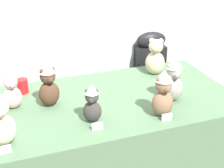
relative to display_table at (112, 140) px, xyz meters
name	(u,v)px	position (x,y,z in m)	size (l,w,h in m)	color
wall_back	(82,0)	(0.00, 0.74, 0.94)	(7.00, 0.08, 2.60)	silver
display_table	(112,140)	(0.00, 0.00, 0.00)	(1.79, 0.98, 0.73)	#4C6B4C
instrument_case	(149,81)	(0.60, 0.62, 0.14)	(0.29, 0.14, 0.99)	black
teddy_bear_sand	(155,58)	(0.49, 0.30, 0.51)	(0.21, 0.20, 0.31)	#CCB78E
teddy_bear_blush	(12,93)	(-0.68, 0.11, 0.48)	(0.14, 0.12, 0.25)	beige
teddy_bear_charcoal	(92,104)	(-0.22, -0.24, 0.49)	(0.15, 0.14, 0.26)	#383533
teddy_bear_cream	(0,119)	(-0.77, -0.31, 0.54)	(0.17, 0.15, 0.35)	beige
teddy_bear_ash	(174,80)	(0.40, -0.16, 0.52)	(0.16, 0.14, 0.32)	gray
teddy_bear_mocha	(163,94)	(0.23, -0.33, 0.52)	(0.15, 0.13, 0.32)	#7F6047
teddy_bear_cocoa	(48,85)	(-0.44, 0.06, 0.52)	(0.17, 0.15, 0.32)	#4C3323
party_cup_red	(23,86)	(-0.59, 0.32, 0.42)	(0.08, 0.08, 0.11)	red
name_card_front_left	(167,117)	(0.23, -0.40, 0.39)	(0.07, 0.01, 0.05)	white
name_card_front_middle	(97,126)	(-0.22, -0.35, 0.39)	(0.07, 0.01, 0.05)	white
name_card_front_right	(5,150)	(-0.77, -0.40, 0.39)	(0.07, 0.01, 0.05)	white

